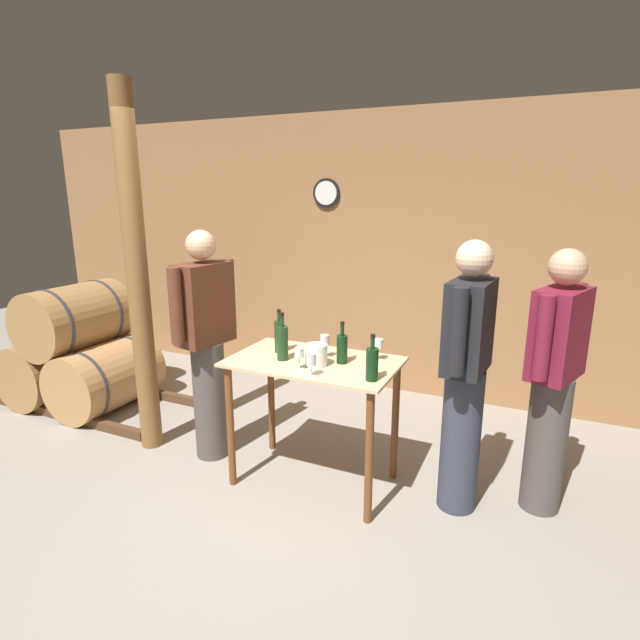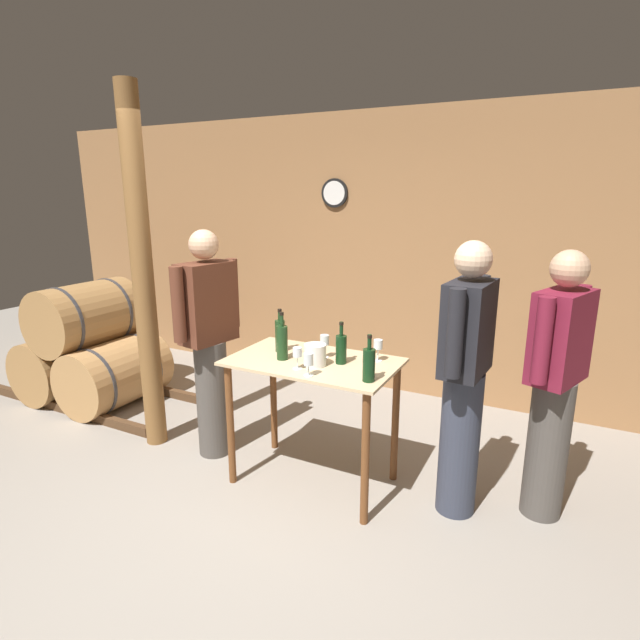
{
  "view_description": "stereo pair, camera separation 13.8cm",
  "coord_description": "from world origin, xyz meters",
  "px_view_note": "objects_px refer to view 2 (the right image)",
  "views": [
    {
      "loc": [
        1.51,
        -1.97,
        1.95
      ],
      "look_at": [
        0.18,
        0.93,
        1.13
      ],
      "focal_mm": 28.0,
      "sensor_mm": 36.0,
      "label": 1
    },
    {
      "loc": [
        1.63,
        -1.91,
        1.95
      ],
      "look_at": [
        0.18,
        0.93,
        1.13
      ],
      "focal_mm": 28.0,
      "sensor_mm": 36.0,
      "label": 2
    }
  ],
  "objects_px": {
    "wine_glass_far_side": "(378,346)",
    "person_visitor_with_scarf": "(209,340)",
    "wooden_post": "(143,276)",
    "wine_bottle_left": "(282,341)",
    "person_visitor_bearded": "(464,376)",
    "wine_glass_near_center": "(325,341)",
    "ice_bucket": "(315,355)",
    "wine_bottle_right": "(369,364)",
    "wine_glass_near_left": "(297,353)",
    "wine_bottle_center": "(341,348)",
    "person_host": "(555,382)",
    "wine_glass_near_right": "(308,360)",
    "wine_bottle_far_left": "(280,335)"
  },
  "relations": [
    {
      "from": "person_host",
      "to": "wine_glass_far_side",
      "type": "bearing_deg",
      "value": -171.94
    },
    {
      "from": "wine_glass_far_side",
      "to": "person_visitor_with_scarf",
      "type": "relative_size",
      "value": 0.08
    },
    {
      "from": "wine_glass_near_left",
      "to": "wine_glass_far_side",
      "type": "bearing_deg",
      "value": 43.48
    },
    {
      "from": "wooden_post",
      "to": "ice_bucket",
      "type": "relative_size",
      "value": 19.07
    },
    {
      "from": "wine_bottle_left",
      "to": "wine_bottle_center",
      "type": "height_order",
      "value": "wine_bottle_left"
    },
    {
      "from": "wine_bottle_left",
      "to": "person_host",
      "type": "height_order",
      "value": "person_host"
    },
    {
      "from": "wine_bottle_right",
      "to": "person_visitor_with_scarf",
      "type": "height_order",
      "value": "person_visitor_with_scarf"
    },
    {
      "from": "wine_bottle_right",
      "to": "wine_glass_near_left",
      "type": "relative_size",
      "value": 2.02
    },
    {
      "from": "wine_glass_near_right",
      "to": "wine_glass_near_center",
      "type": "bearing_deg",
      "value": 100.98
    },
    {
      "from": "wine_bottle_far_left",
      "to": "person_host",
      "type": "distance_m",
      "value": 1.75
    },
    {
      "from": "wine_bottle_far_left",
      "to": "wine_glass_near_center",
      "type": "bearing_deg",
      "value": 3.6
    },
    {
      "from": "wine_bottle_left",
      "to": "ice_bucket",
      "type": "xyz_separation_m",
      "value": [
        0.25,
        -0.01,
        -0.05
      ]
    },
    {
      "from": "wine_glass_near_center",
      "to": "ice_bucket",
      "type": "height_order",
      "value": "wine_glass_near_center"
    },
    {
      "from": "wine_bottle_center",
      "to": "wooden_post",
      "type": "bearing_deg",
      "value": -176.2
    },
    {
      "from": "wine_glass_far_side",
      "to": "ice_bucket",
      "type": "relative_size",
      "value": 1.02
    },
    {
      "from": "wooden_post",
      "to": "person_host",
      "type": "height_order",
      "value": "wooden_post"
    },
    {
      "from": "wine_bottle_left",
      "to": "wine_bottle_center",
      "type": "bearing_deg",
      "value": 15.22
    },
    {
      "from": "wine_bottle_far_left",
      "to": "wine_bottle_center",
      "type": "bearing_deg",
      "value": -4.14
    },
    {
      "from": "wine_bottle_far_left",
      "to": "person_visitor_with_scarf",
      "type": "distance_m",
      "value": 0.58
    },
    {
      "from": "wine_bottle_center",
      "to": "wine_bottle_right",
      "type": "relative_size",
      "value": 0.98
    },
    {
      "from": "wooden_post",
      "to": "wine_bottle_left",
      "type": "distance_m",
      "value": 1.25
    },
    {
      "from": "wooden_post",
      "to": "person_visitor_bearded",
      "type": "distance_m",
      "value": 2.39
    },
    {
      "from": "person_host",
      "to": "wine_glass_near_left",
      "type": "bearing_deg",
      "value": -160.19
    },
    {
      "from": "wooden_post",
      "to": "wine_glass_far_side",
      "type": "distance_m",
      "value": 1.83
    },
    {
      "from": "wine_bottle_far_left",
      "to": "wine_bottle_right",
      "type": "xyz_separation_m",
      "value": [
        0.75,
        -0.24,
        -0.01
      ]
    },
    {
      "from": "person_visitor_bearded",
      "to": "ice_bucket",
      "type": "bearing_deg",
      "value": -167.25
    },
    {
      "from": "wine_glass_near_right",
      "to": "person_visitor_with_scarf",
      "type": "height_order",
      "value": "person_visitor_with_scarf"
    },
    {
      "from": "wine_bottle_right",
      "to": "person_visitor_with_scarf",
      "type": "bearing_deg",
      "value": 172.16
    },
    {
      "from": "wine_bottle_center",
      "to": "ice_bucket",
      "type": "xyz_separation_m",
      "value": [
        -0.13,
        -0.11,
        -0.03
      ]
    },
    {
      "from": "wine_glass_near_center",
      "to": "person_visitor_bearded",
      "type": "distance_m",
      "value": 0.92
    },
    {
      "from": "wine_bottle_center",
      "to": "person_visitor_with_scarf",
      "type": "relative_size",
      "value": 0.16
    },
    {
      "from": "wine_bottle_center",
      "to": "wine_bottle_left",
      "type": "bearing_deg",
      "value": -164.78
    },
    {
      "from": "wine_bottle_right",
      "to": "wine_glass_near_left",
      "type": "distance_m",
      "value": 0.47
    },
    {
      "from": "wooden_post",
      "to": "wine_bottle_far_left",
      "type": "bearing_deg",
      "value": 7.22
    },
    {
      "from": "wine_glass_near_center",
      "to": "person_visitor_with_scarf",
      "type": "height_order",
      "value": "person_visitor_with_scarf"
    },
    {
      "from": "wine_bottle_far_left",
      "to": "wine_bottle_left",
      "type": "relative_size",
      "value": 0.94
    },
    {
      "from": "wooden_post",
      "to": "person_host",
      "type": "relative_size",
      "value": 1.64
    },
    {
      "from": "wooden_post",
      "to": "wine_glass_near_right",
      "type": "relative_size",
      "value": 19.03
    },
    {
      "from": "wine_bottle_far_left",
      "to": "person_visitor_bearded",
      "type": "relative_size",
      "value": 0.18
    },
    {
      "from": "ice_bucket",
      "to": "person_host",
      "type": "height_order",
      "value": "person_host"
    },
    {
      "from": "wooden_post",
      "to": "wine_bottle_right",
      "type": "relative_size",
      "value": 9.59
    },
    {
      "from": "wine_bottle_center",
      "to": "wine_glass_near_center",
      "type": "height_order",
      "value": "wine_bottle_center"
    },
    {
      "from": "wine_glass_near_left",
      "to": "person_host",
      "type": "xyz_separation_m",
      "value": [
        1.44,
        0.52,
        -0.11
      ]
    },
    {
      "from": "wooden_post",
      "to": "wine_bottle_left",
      "type": "height_order",
      "value": "wooden_post"
    },
    {
      "from": "wine_glass_near_right",
      "to": "wine_glass_far_side",
      "type": "height_order",
      "value": "wine_glass_far_side"
    },
    {
      "from": "wine_bottle_left",
      "to": "wine_glass_near_center",
      "type": "relative_size",
      "value": 2.06
    },
    {
      "from": "wine_bottle_left",
      "to": "wine_glass_far_side",
      "type": "xyz_separation_m",
      "value": [
        0.57,
        0.25,
        -0.02
      ]
    },
    {
      "from": "person_host",
      "to": "wine_bottle_right",
      "type": "bearing_deg",
      "value": -152.39
    },
    {
      "from": "wine_bottle_far_left",
      "to": "wine_bottle_center",
      "type": "relative_size",
      "value": 1.09
    },
    {
      "from": "person_visitor_with_scarf",
      "to": "person_visitor_bearded",
      "type": "height_order",
      "value": "person_visitor_with_scarf"
    }
  ]
}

